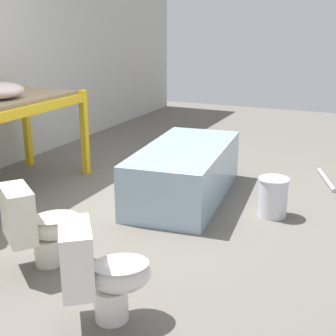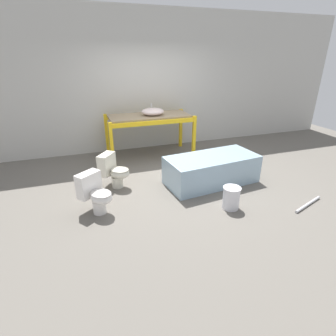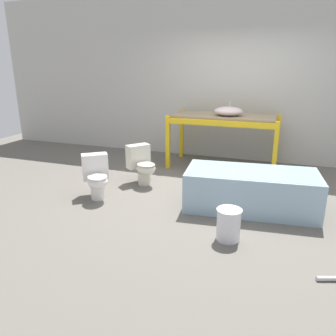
# 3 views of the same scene
# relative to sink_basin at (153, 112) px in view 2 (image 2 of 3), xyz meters

# --- Properties ---
(ground_plane) EXTENTS (12.00, 12.00, 0.00)m
(ground_plane) POSITION_rel_sink_basin_xyz_m (0.05, -1.23, -1.05)
(ground_plane) COLOR #666059
(warehouse_wall_rear) EXTENTS (10.80, 0.08, 3.20)m
(warehouse_wall_rear) POSITION_rel_sink_basin_xyz_m (0.05, 0.72, 0.55)
(warehouse_wall_rear) COLOR beige
(warehouse_wall_rear) RESTS_ON ground_plane
(shelving_rack) EXTENTS (1.93, 0.90, 0.97)m
(shelving_rack) POSITION_rel_sink_basin_xyz_m (-0.07, 0.05, -0.21)
(shelving_rack) COLOR yellow
(shelving_rack) RESTS_ON ground_plane
(sink_basin) EXTENTS (0.50, 0.43, 0.24)m
(sink_basin) POSITION_rel_sink_basin_xyz_m (0.00, 0.00, 0.00)
(sink_basin) COLOR silver
(sink_basin) RESTS_ON shelving_rack
(bathtub_main) EXTENTS (1.74, 0.94, 0.52)m
(bathtub_main) POSITION_rel_sink_basin_xyz_m (0.62, -1.70, -0.75)
(bathtub_main) COLOR #99B7CC
(bathtub_main) RESTS_ON ground_plane
(toilet_near) EXTENTS (0.60, 0.57, 0.61)m
(toilet_near) POSITION_rel_sink_basin_xyz_m (-1.11, -1.30, -0.72)
(toilet_near) COLOR silver
(toilet_near) RESTS_ON ground_plane
(toilet_far) EXTENTS (0.57, 0.60, 0.61)m
(toilet_far) POSITION_rel_sink_basin_xyz_m (-1.48, -2.04, -0.72)
(toilet_far) COLOR white
(toilet_far) RESTS_ON ground_plane
(bucket_white) EXTENTS (0.27, 0.27, 0.36)m
(bucket_white) POSITION_rel_sink_basin_xyz_m (0.49, -2.62, -0.86)
(bucket_white) COLOR silver
(bucket_white) RESTS_ON ground_plane
(loose_pipe) EXTENTS (0.71, 0.28, 0.04)m
(loose_pipe) POSITION_rel_sink_basin_xyz_m (1.70, -2.96, -1.02)
(loose_pipe) COLOR #B7B7BC
(loose_pipe) RESTS_ON ground_plane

